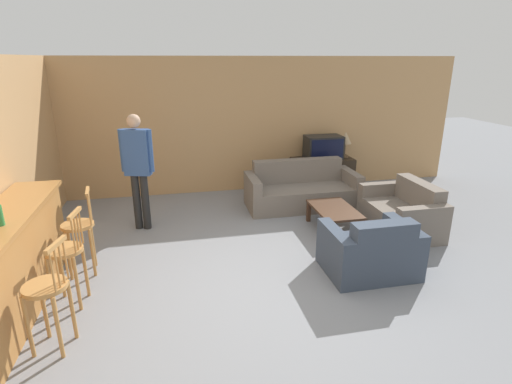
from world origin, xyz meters
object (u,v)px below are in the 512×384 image
at_px(couch_far, 301,191).
at_px(bar_chair_far, 80,231).
at_px(armchair_near, 371,252).
at_px(person_by_window, 138,165).
at_px(table_lamp, 346,139).
at_px(tv_unit, 322,174).
at_px(bar_chair_near, 48,294).
at_px(bar_chair_mid, 67,257).
at_px(loveseat_right, 403,213).
at_px(coffee_table, 334,211).
at_px(tv, 323,147).

bearing_deg(couch_far, bar_chair_far, -153.02).
height_order(couch_far, armchair_near, couch_far).
height_order(bar_chair_far, person_by_window, person_by_window).
xyz_separation_m(couch_far, table_lamp, (1.17, 0.83, 0.75)).
distance_m(armchair_near, tv_unit, 3.37).
relative_size(armchair_near, table_lamp, 2.07).
bearing_deg(bar_chair_near, person_by_window, 76.54).
distance_m(bar_chair_mid, person_by_window, 2.11).
bearing_deg(bar_chair_far, loveseat_right, 4.47).
xyz_separation_m(armchair_near, tv_unit, (0.63, 3.31, 0.04)).
bearing_deg(person_by_window, coffee_table, -13.98).
bearing_deg(armchair_near, tv, 79.15).
distance_m(bar_chair_mid, loveseat_right, 4.72).
xyz_separation_m(armchair_near, table_lamp, (1.10, 3.31, 0.75)).
height_order(bar_chair_near, bar_chair_far, same).
bearing_deg(bar_chair_far, tv, 31.84).
xyz_separation_m(tv, table_lamp, (0.46, 0.00, 0.15)).
xyz_separation_m(tv_unit, tv, (0.00, -0.00, 0.55)).
bearing_deg(couch_far, armchair_near, -88.24).
bearing_deg(bar_chair_near, tv_unit, 43.93).
relative_size(bar_chair_near, tv_unit, 0.89).
distance_m(tv_unit, person_by_window, 3.76).
bearing_deg(bar_chair_far, table_lamp, 29.20).
xyz_separation_m(loveseat_right, table_lamp, (-0.02, 2.19, 0.75)).
distance_m(bar_chair_near, bar_chair_mid, 0.72).
height_order(coffee_table, tv, tv).
bearing_deg(armchair_near, bar_chair_far, 167.66).
bearing_deg(coffee_table, couch_far, 97.07).
relative_size(armchair_near, tv_unit, 0.89).
xyz_separation_m(armchair_near, loveseat_right, (1.12, 1.12, -0.00)).
relative_size(bar_chair_far, tv_unit, 0.89).
xyz_separation_m(bar_chair_near, tv, (4.11, 3.95, 0.31)).
relative_size(bar_chair_mid, tv_unit, 0.89).
bearing_deg(bar_chair_near, tv, 43.91).
distance_m(loveseat_right, tv_unit, 2.25).
height_order(loveseat_right, coffee_table, loveseat_right).
distance_m(table_lamp, person_by_window, 4.13).
bearing_deg(person_by_window, table_lamp, 18.04).
distance_m(bar_chair_far, tv_unit, 4.84).
relative_size(bar_chair_far, table_lamp, 2.05).
bearing_deg(bar_chair_mid, bar_chair_far, 90.00).
distance_m(coffee_table, table_lamp, 2.36).
bearing_deg(coffee_table, person_by_window, 166.02).
xyz_separation_m(tv_unit, person_by_window, (-3.47, -1.28, 0.71)).
distance_m(bar_chair_near, couch_far, 4.63).
bearing_deg(armchair_near, person_by_window, 144.32).
bearing_deg(loveseat_right, person_by_window, 166.96).
relative_size(couch_far, armchair_near, 1.83).
xyz_separation_m(bar_chair_mid, person_by_window, (0.64, 1.96, 0.47)).
bearing_deg(bar_chair_near, armchair_near, 10.49).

